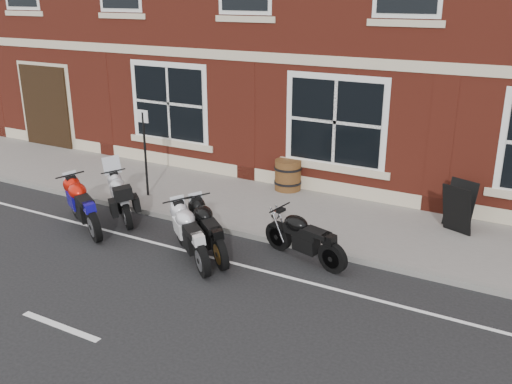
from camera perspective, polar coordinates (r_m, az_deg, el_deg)
ground at (r=11.55m, az=-8.00°, el=-6.13°), size 80.00×80.00×0.00m
sidewalk at (r=13.83m, az=-0.55°, el=-1.27°), size 30.00×3.00×0.12m
kerb at (r=12.58m, az=-4.13°, el=-3.49°), size 30.00×0.16×0.12m
moto_touring_silver at (r=13.42m, az=-13.21°, el=-0.30°), size 1.62×1.37×1.32m
moto_sport_red at (r=12.99m, az=-16.78°, el=-1.09°), size 2.00×1.25×1.01m
moto_sport_black at (r=11.32m, az=-4.63°, el=-3.54°), size 1.70×1.44×0.95m
moto_sport_silver at (r=11.10m, az=-6.42°, el=-4.02°), size 1.75×1.46×0.96m
moto_naked_black at (r=11.04m, az=4.84°, el=-4.32°), size 1.95×0.69×0.90m
a_board_sign at (r=12.76m, az=19.59°, el=-1.41°), size 0.75×0.63×1.06m
barrel_planter at (r=14.61m, az=3.21°, el=1.72°), size 0.70×0.70×0.78m
parking_sign at (r=14.19m, az=-11.06°, el=4.45°), size 0.31×0.06×2.16m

